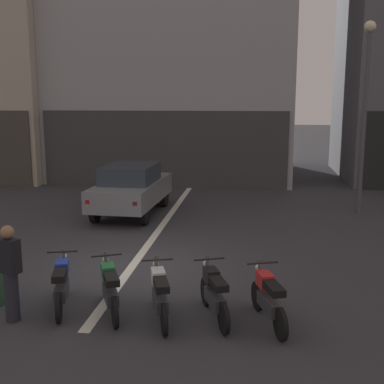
% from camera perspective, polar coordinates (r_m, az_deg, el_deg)
% --- Properties ---
extents(ground_plane, '(120.00, 120.00, 0.00)m').
position_cam_1_polar(ground_plane, '(11.16, -7.19, -8.88)').
color(ground_plane, '#333338').
extents(lane_centre_line, '(0.20, 18.00, 0.01)m').
position_cam_1_polar(lane_centre_line, '(16.80, -2.12, -2.04)').
color(lane_centre_line, silver).
rests_on(lane_centre_line, ground).
extents(car_grey_crossing_near, '(1.95, 4.18, 1.64)m').
position_cam_1_polar(car_grey_crossing_near, '(16.10, -6.97, 0.52)').
color(car_grey_crossing_near, black).
rests_on(car_grey_crossing_near, ground).
extents(street_lamp, '(0.36, 0.36, 6.06)m').
position_cam_1_polar(street_lamp, '(16.84, 19.31, 10.23)').
color(street_lamp, '#47474C').
rests_on(street_lamp, ground).
extents(motorcycle_blue_row_leftmost, '(0.63, 1.62, 0.98)m').
position_cam_1_polar(motorcycle_blue_row_leftmost, '(9.34, -14.73, -10.16)').
color(motorcycle_blue_row_leftmost, black).
rests_on(motorcycle_blue_row_leftmost, ground).
extents(motorcycle_green_row_left_mid, '(0.77, 1.56, 0.98)m').
position_cam_1_polar(motorcycle_green_row_left_mid, '(8.97, -9.42, -10.82)').
color(motorcycle_green_row_left_mid, black).
rests_on(motorcycle_green_row_left_mid, ground).
extents(motorcycle_white_row_centre, '(0.66, 1.61, 0.98)m').
position_cam_1_polar(motorcycle_white_row_centre, '(8.63, -3.74, -11.59)').
color(motorcycle_white_row_centre, black).
rests_on(motorcycle_white_row_centre, ground).
extents(motorcycle_black_row_right_mid, '(0.71, 1.59, 0.98)m').
position_cam_1_polar(motorcycle_black_row_right_mid, '(8.66, 2.54, -11.49)').
color(motorcycle_black_row_right_mid, black).
rests_on(motorcycle_black_row_right_mid, ground).
extents(motorcycle_red_row_rightmost, '(0.67, 1.61, 0.98)m').
position_cam_1_polar(motorcycle_red_row_rightmost, '(8.56, 8.75, -11.91)').
color(motorcycle_red_row_rightmost, black).
rests_on(motorcycle_red_row_rightmost, ground).
extents(person_by_motorcycles, '(0.41, 0.33, 1.67)m').
position_cam_1_polar(person_by_motorcycles, '(8.95, -20.15, -8.70)').
color(person_by_motorcycles, '#23232D').
rests_on(person_by_motorcycles, ground).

